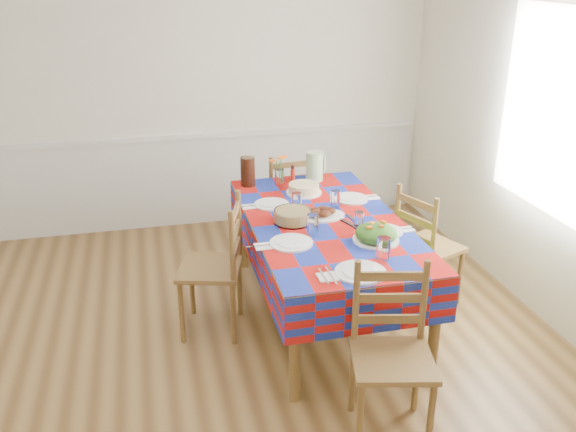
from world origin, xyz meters
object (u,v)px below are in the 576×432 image
Objects in this scene: tea_pitcher at (248,171)px; chair_near at (391,355)px; meat_platter at (322,213)px; chair_right at (425,248)px; green_pitcher at (315,166)px; dining_table at (325,231)px; chair_left at (216,268)px; chair_far at (285,200)px.

tea_pitcher is 0.24× the size of chair_near.
meat_platter is 0.34× the size of chair_near.
chair_right reaches higher than meat_platter.
meat_platter is at bearing -102.06° from green_pitcher.
dining_table is 8.06× the size of green_pitcher.
chair_left is at bearing -114.09° from tea_pitcher.
chair_right is at bearing -5.57° from meat_platter.
dining_table is 0.81m from chair_left.
tea_pitcher is at bearing 40.02° from chair_far.
meat_platter is 0.34× the size of chair_left.
chair_left reaches higher than chair_near.
meat_platter is 0.35× the size of chair_right.
chair_near is (0.01, -1.24, -0.20)m from dining_table.
chair_right is at bearing -35.76° from tea_pitcher.
green_pitcher reaches higher than chair_near.
chair_far is 1.48m from chair_left.
chair_near is at bearing -89.54° from dining_table.
tea_pitcher is 0.25× the size of chair_right.
chair_left reaches higher than chair_far.
chair_left reaches higher than meat_platter.
tea_pitcher is at bearing 171.76° from chair_left.
chair_far is at bearing 89.85° from dining_table.
chair_right reaches higher than chair_far.
dining_table is at bearing -100.67° from green_pitcher.
green_pitcher reaches higher than tea_pitcher.
green_pitcher is 0.26× the size of chair_right.
chair_left is at bearing 135.70° from chair_near.
green_pitcher is 0.56m from tea_pitcher.
chair_right is (0.78, -1.26, 0.02)m from chair_far.
green_pitcher is at bearing 147.89° from chair_left.
chair_right reaches higher than dining_table.
chair_near is 1.45m from chair_right.
tea_pitcher reaches higher than dining_table.
chair_far is (0.41, 0.40, -0.44)m from tea_pitcher.
green_pitcher is at bearing 79.33° from dining_table.
chair_near is 0.99× the size of chair_left.
chair_left is (-0.78, -0.07, -0.30)m from meat_platter.
chair_left is (-0.94, -0.85, -0.40)m from green_pitcher.
dining_table is 0.95m from tea_pitcher.
chair_left is at bearing 53.30° from chair_far.
dining_table is 0.88m from green_pitcher.
chair_near is (0.02, -1.30, -0.31)m from meat_platter.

